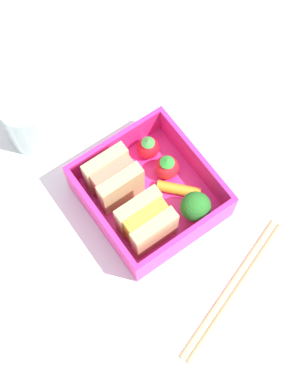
{
  "coord_description": "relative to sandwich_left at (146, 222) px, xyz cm",
  "views": [
    {
      "loc": [
        -19.24,
        13.73,
        62.23
      ],
      "look_at": [
        0.0,
        0.0,
        2.7
      ],
      "focal_mm": 50.0,
      "sensor_mm": 36.0,
      "label": 1
    }
  ],
  "objects": [
    {
      "name": "carrot_stick_far_left",
      "position": [
        1.81,
        -6.11,
        -2.33
      ],
      "size": [
        4.83,
        4.58,
        1.33
      ],
      "primitive_type": "cylinder",
      "rotation": [
        1.57,
        0.0,
        5.45
      ],
      "color": "orange",
      "rests_on": "bento_tray"
    },
    {
      "name": "broccoli_floret",
      "position": [
        -1.72,
        -5.82,
        -0.28
      ],
      "size": [
        3.62,
        3.62,
        4.63
      ],
      "color": "#8EC770",
      "rests_on": "bento_tray"
    },
    {
      "name": "bento_tray",
      "position": [
        3.32,
        -2.82,
        -3.6
      ],
      "size": [
        15.08,
        14.34,
        1.2
      ],
      "primitive_type": "cube",
      "color": "#EC2889",
      "rests_on": "ground_plane"
    },
    {
      "name": "bento_rim",
      "position": [
        3.32,
        -2.82,
        -0.88
      ],
      "size": [
        15.08,
        14.34,
        4.24
      ],
      "color": "#EC2889",
      "rests_on": "bento_tray"
    },
    {
      "name": "chopstick_pair",
      "position": [
        -11.41,
        -4.29,
        -3.85
      ],
      "size": [
        7.81,
        19.3,
        0.7
      ],
      "color": "tan",
      "rests_on": "ground_plane"
    },
    {
      "name": "drinking_glass",
      "position": [
        19.27,
        4.3,
        -0.29
      ],
      "size": [
        5.71,
        5.71,
        7.81
      ],
      "primitive_type": "cylinder",
      "color": "silver",
      "rests_on": "ground_plane"
    },
    {
      "name": "strawberry_far_left",
      "position": [
        8.28,
        -6.14,
        -1.47
      ],
      "size": [
        2.81,
        2.81,
        3.41
      ],
      "color": "red",
      "rests_on": "bento_tray"
    },
    {
      "name": "sandwich_left",
      "position": [
        0.0,
        0.0,
        0.0
      ],
      "size": [
        4.67,
        5.64,
        6.0
      ],
      "color": "tan",
      "rests_on": "bento_tray"
    },
    {
      "name": "strawberry_left",
      "position": [
        4.72,
        -6.42,
        -1.38
      ],
      "size": [
        2.99,
        2.99,
        3.59
      ],
      "color": "red",
      "rests_on": "bento_tray"
    },
    {
      "name": "ground_plane",
      "position": [
        3.32,
        -2.82,
        -5.2
      ],
      "size": [
        120.0,
        120.0,
        2.0
      ],
      "primitive_type": "cube",
      "color": "silver"
    },
    {
      "name": "sandwich_center_left",
      "position": [
        6.64,
        0.0,
        0.0
      ],
      "size": [
        4.67,
        5.64,
        6.0
      ],
      "color": "tan",
      "rests_on": "bento_tray"
    }
  ]
}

